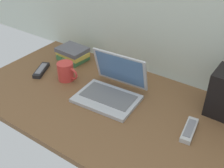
% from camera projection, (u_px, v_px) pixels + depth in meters
% --- Properties ---
extents(desk, '(1.60, 0.76, 0.03)m').
position_uv_depth(desk, '(119.00, 109.00, 1.36)').
color(desk, brown).
rests_on(desk, ground).
extents(laptop, '(0.32, 0.30, 0.21)m').
position_uv_depth(laptop, '(112.00, 88.00, 1.41)').
color(laptop, '#B2B5BA').
rests_on(laptop, desk).
extents(coffee_mug, '(0.13, 0.09, 0.10)m').
position_uv_depth(coffee_mug, '(66.00, 71.00, 1.53)').
color(coffee_mug, red).
rests_on(coffee_mug, desk).
extents(remote_control_near, '(0.11, 0.16, 0.02)m').
position_uv_depth(remote_control_near, '(41.00, 70.00, 1.62)').
color(remote_control_near, black).
rests_on(remote_control_near, desk).
extents(remote_control_far, '(0.07, 0.16, 0.02)m').
position_uv_depth(remote_control_far, '(189.00, 130.00, 1.20)').
color(remote_control_far, '#B7B7B7').
rests_on(remote_control_far, desk).
extents(book_stack, '(0.20, 0.15, 0.08)m').
position_uv_depth(book_stack, '(73.00, 54.00, 1.73)').
color(book_stack, '#3F7F4C').
rests_on(book_stack, desk).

